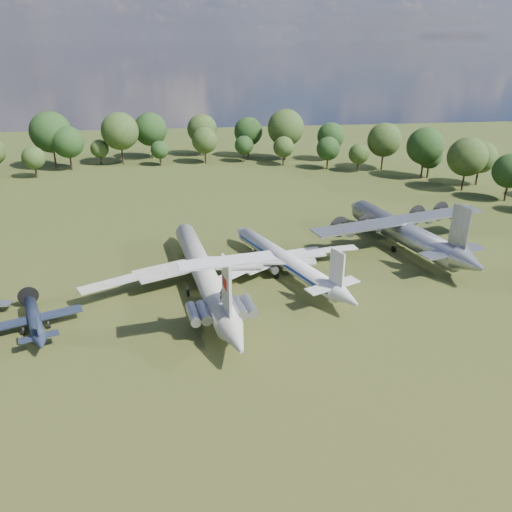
{
  "coord_description": "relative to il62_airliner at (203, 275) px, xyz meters",
  "views": [
    {
      "loc": [
        3.26,
        -69.74,
        35.96
      ],
      "look_at": [
        12.25,
        -0.05,
        5.0
      ],
      "focal_mm": 35.0,
      "sensor_mm": 36.0,
      "label": 1
    }
  ],
  "objects": [
    {
      "name": "ground",
      "position": [
        -4.02,
        0.22,
        -2.35
      ],
      "size": [
        300.0,
        300.0,
        0.0
      ],
      "primitive_type": "plane",
      "color": "#254316",
      "rests_on": "ground"
    },
    {
      "name": "an12_transport",
      "position": [
        36.96,
        11.77,
        0.27
      ],
      "size": [
        44.73,
        47.66,
        5.23
      ],
      "primitive_type": null,
      "rotation": [
        0.0,
        0.0,
        0.27
      ],
      "color": "#ABAEB3",
      "rests_on": "ground"
    },
    {
      "name": "person_on_il62",
      "position": [
        2.11,
        -12.97,
        3.27
      ],
      "size": [
        0.74,
        0.54,
        1.85
      ],
      "primitive_type": "imported",
      "rotation": [
        0.0,
        0.0,
        2.98
      ],
      "color": "olive",
      "rests_on": "il62_airliner"
    },
    {
      "name": "tu104_jet",
      "position": [
        13.57,
        3.73,
        -0.47
      ],
      "size": [
        40.48,
        45.46,
        3.75
      ],
      "primitive_type": null,
      "rotation": [
        0.0,
        0.0,
        0.4
      ],
      "color": "#BDBDBD",
      "rests_on": "ground"
    },
    {
      "name": "small_prop_west",
      "position": [
        -22.63,
        -9.19,
        -1.12
      ],
      "size": [
        17.55,
        20.1,
        2.46
      ],
      "primitive_type": null,
      "rotation": [
        0.0,
        0.0,
        0.37
      ],
      "color": "#151C31",
      "rests_on": "ground"
    },
    {
      "name": "il62_airliner",
      "position": [
        0.0,
        0.0,
        0.0
      ],
      "size": [
        44.02,
        53.14,
        4.69
      ],
      "primitive_type": null,
      "rotation": [
        0.0,
        0.0,
        0.16
      ],
      "color": "silver",
      "rests_on": "ground"
    }
  ]
}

